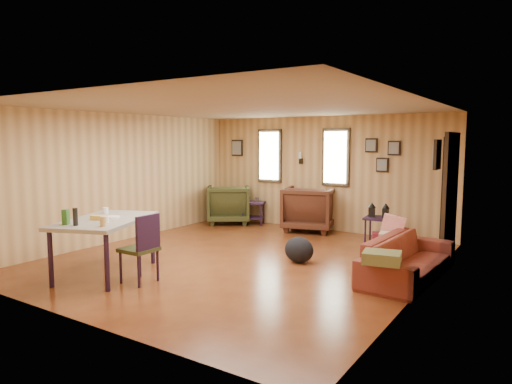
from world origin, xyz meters
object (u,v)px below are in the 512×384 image
(recliner_brown, at_px, (309,206))
(recliner_green, at_px, (229,202))
(sofa, at_px, (408,251))
(side_table, at_px, (379,216))
(end_table, at_px, (253,209))
(dining_table, at_px, (105,224))

(recliner_brown, xyz_separation_m, recliner_green, (-1.95, -0.20, -0.03))
(sofa, distance_m, side_table, 2.14)
(recliner_brown, bearing_deg, end_table, -14.10)
(recliner_green, xyz_separation_m, side_table, (3.57, -0.20, 0.04))
(end_table, distance_m, side_table, 3.03)
(side_table, distance_m, dining_table, 4.80)
(recliner_green, bearing_deg, end_table, 160.89)
(side_table, height_order, dining_table, dining_table)
(recliner_green, distance_m, side_table, 3.58)
(recliner_green, height_order, dining_table, dining_table)
(sofa, xyz_separation_m, dining_table, (-3.64, -2.15, 0.34))
(recliner_brown, bearing_deg, recliner_green, -9.53)
(sofa, height_order, end_table, sofa)
(recliner_brown, bearing_deg, sofa, 123.92)
(recliner_brown, xyz_separation_m, dining_table, (-0.99, -4.42, 0.21))
(sofa, distance_m, end_table, 4.61)
(side_table, bearing_deg, recliner_green, 176.73)
(recliner_green, xyz_separation_m, end_table, (0.57, 0.17, -0.13))
(dining_table, bearing_deg, recliner_green, 81.36)
(sofa, distance_m, recliner_green, 5.05)
(sofa, bearing_deg, end_table, 64.17)
(end_table, bearing_deg, sofa, -29.10)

